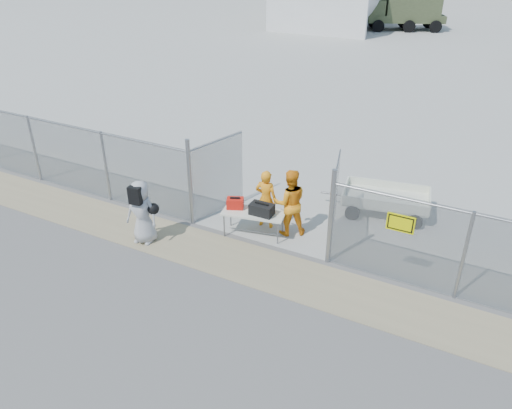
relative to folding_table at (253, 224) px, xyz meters
The scene contains 12 objects.
ground 2.28m from the folding_table, 84.78° to the right, with size 160.00×160.00×0.00m, color #555353.
tarmac_inside 39.76m from the folding_table, 89.70° to the left, with size 160.00×80.00×0.01m, color #A6A69F.
dirt_strip 1.31m from the folding_table, 80.65° to the right, with size 44.00×1.60×0.01m, color gray.
chain_link_fence 0.82m from the folding_table, 50.22° to the right, with size 40.00×0.20×2.20m, color gray, non-canonical shape.
folding_table is the anchor object (origin of this frame).
orange_bag 0.73m from the folding_table, behind, with size 0.44×0.29×0.28m, color red.
black_duffel 0.56m from the folding_table, ahead, with size 0.61×0.36×0.30m, color black.
security_worker_left 0.76m from the folding_table, 82.31° to the left, with size 0.61×0.40×1.68m, color orange.
security_worker_right 1.12m from the folding_table, 34.26° to the left, with size 0.91×0.70×1.86m, color orange.
visitor 2.92m from the folding_table, 146.37° to the right, with size 0.85×0.55×1.74m, color #A6A6A6.
utility_trailer 4.00m from the folding_table, 45.56° to the left, with size 3.12×1.61×0.76m, color silver, non-canonical shape.
military_truck 34.86m from the folding_table, 96.71° to the left, with size 6.27×2.31×2.99m, color #434C2D, non-canonical shape.
Camera 1 is at (5.17, -7.84, 7.14)m, focal length 35.00 mm.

